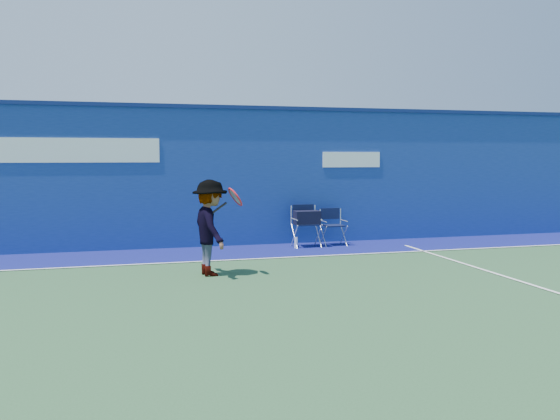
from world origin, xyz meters
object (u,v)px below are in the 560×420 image
object	(u,v)px
water_bottle	(296,243)
tennis_player	(210,228)
directors_chair_left	(306,230)
directors_chair_right	(333,234)

from	to	relation	value
water_bottle	tennis_player	distance (m)	3.29
directors_chair_left	directors_chair_right	xyz separation A→B (m)	(0.65, 0.07, -0.13)
directors_chair_left	directors_chair_right	world-z (taller)	directors_chair_left
directors_chair_right	water_bottle	distance (m)	0.97
directors_chair_right	tennis_player	distance (m)	4.09
directors_chair_left	directors_chair_right	distance (m)	0.67
directors_chair_right	water_bottle	world-z (taller)	directors_chair_right
directors_chair_right	directors_chair_left	bearing A→B (deg)	-173.60
directors_chair_left	water_bottle	xyz separation A→B (m)	(-0.28, -0.15, -0.26)
directors_chair_left	water_bottle	bearing A→B (deg)	-151.93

